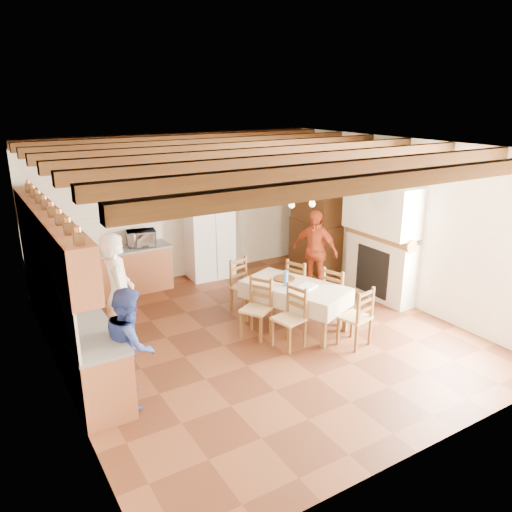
{
  "coord_description": "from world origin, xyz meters",
  "views": [
    {
      "loc": [
        -3.85,
        -6.18,
        3.72
      ],
      "look_at": [
        0.1,
        0.3,
        1.25
      ],
      "focal_mm": 35.0,
      "sensor_mm": 36.0,
      "label": 1
    }
  ],
  "objects_px": {
    "hutch": "(316,216)",
    "person_woman_red": "(315,251)",
    "chair_left_far": "(256,309)",
    "microwave": "(141,238)",
    "chair_right_near": "(338,293)",
    "dining_table": "(295,289)",
    "chair_end_far": "(245,286)",
    "chair_left_near": "(289,318)",
    "refrigerator": "(208,234)",
    "chair_end_near": "(355,316)",
    "person_woman_blue": "(131,345)",
    "person_man": "(119,295)",
    "chair_right_far": "(301,284)"
  },
  "relations": [
    {
      "from": "chair_right_near",
      "to": "chair_right_far",
      "type": "relative_size",
      "value": 1.0
    },
    {
      "from": "hutch",
      "to": "person_woman_red",
      "type": "xyz_separation_m",
      "value": [
        -0.82,
        -1.04,
        -0.39
      ]
    },
    {
      "from": "dining_table",
      "to": "chair_left_far",
      "type": "height_order",
      "value": "chair_left_far"
    },
    {
      "from": "chair_left_near",
      "to": "person_man",
      "type": "relative_size",
      "value": 0.51
    },
    {
      "from": "dining_table",
      "to": "chair_left_far",
      "type": "bearing_deg",
      "value": 177.18
    },
    {
      "from": "chair_end_near",
      "to": "person_woman_blue",
      "type": "height_order",
      "value": "person_woman_blue"
    },
    {
      "from": "dining_table",
      "to": "chair_right_far",
      "type": "relative_size",
      "value": 1.99
    },
    {
      "from": "hutch",
      "to": "chair_left_near",
      "type": "distance_m",
      "value": 3.79
    },
    {
      "from": "refrigerator",
      "to": "chair_end_near",
      "type": "xyz_separation_m",
      "value": [
        0.53,
        -3.97,
        -0.44
      ]
    },
    {
      "from": "dining_table",
      "to": "chair_right_near",
      "type": "relative_size",
      "value": 1.99
    },
    {
      "from": "dining_table",
      "to": "person_man",
      "type": "height_order",
      "value": "person_man"
    },
    {
      "from": "refrigerator",
      "to": "dining_table",
      "type": "distance_m",
      "value": 2.99
    },
    {
      "from": "microwave",
      "to": "chair_left_far",
      "type": "bearing_deg",
      "value": -61.96
    },
    {
      "from": "person_man",
      "to": "person_woman_red",
      "type": "xyz_separation_m",
      "value": [
        3.98,
        0.5,
        -0.12
      ]
    },
    {
      "from": "chair_right_far",
      "to": "person_woman_blue",
      "type": "height_order",
      "value": "person_woman_blue"
    },
    {
      "from": "chair_left_far",
      "to": "microwave",
      "type": "xyz_separation_m",
      "value": [
        -0.83,
        2.93,
        0.57
      ]
    },
    {
      "from": "chair_end_near",
      "to": "chair_end_far",
      "type": "height_order",
      "value": "same"
    },
    {
      "from": "chair_left_far",
      "to": "microwave",
      "type": "relative_size",
      "value": 1.75
    },
    {
      "from": "chair_right_near",
      "to": "chair_end_far",
      "type": "distance_m",
      "value": 1.62
    },
    {
      "from": "dining_table",
      "to": "chair_left_near",
      "type": "distance_m",
      "value": 0.74
    },
    {
      "from": "hutch",
      "to": "chair_right_near",
      "type": "relative_size",
      "value": 2.52
    },
    {
      "from": "chair_right_near",
      "to": "microwave",
      "type": "xyz_separation_m",
      "value": [
        -2.34,
        3.12,
        0.57
      ]
    },
    {
      "from": "chair_right_near",
      "to": "chair_end_far",
      "type": "height_order",
      "value": "same"
    },
    {
      "from": "chair_left_near",
      "to": "chair_right_near",
      "type": "bearing_deg",
      "value": 94.37
    },
    {
      "from": "hutch",
      "to": "chair_left_far",
      "type": "xyz_separation_m",
      "value": [
        -2.82,
        -2.13,
        -0.73
      ]
    },
    {
      "from": "hutch",
      "to": "dining_table",
      "type": "bearing_deg",
      "value": -131.25
    },
    {
      "from": "dining_table",
      "to": "person_man",
      "type": "bearing_deg",
      "value": 167.06
    },
    {
      "from": "chair_right_near",
      "to": "person_woman_red",
      "type": "height_order",
      "value": "person_woman_red"
    },
    {
      "from": "dining_table",
      "to": "chair_end_far",
      "type": "bearing_deg",
      "value": 111.39
    },
    {
      "from": "chair_end_near",
      "to": "refrigerator",
      "type": "bearing_deg",
      "value": -94.7
    },
    {
      "from": "chair_right_far",
      "to": "microwave",
      "type": "bearing_deg",
      "value": 20.08
    },
    {
      "from": "hutch",
      "to": "person_man",
      "type": "distance_m",
      "value": 5.05
    },
    {
      "from": "hutch",
      "to": "dining_table",
      "type": "height_order",
      "value": "hutch"
    },
    {
      "from": "refrigerator",
      "to": "chair_end_far",
      "type": "bearing_deg",
      "value": -93.88
    },
    {
      "from": "chair_end_far",
      "to": "chair_end_near",
      "type": "bearing_deg",
      "value": -82.58
    },
    {
      "from": "refrigerator",
      "to": "chair_left_far",
      "type": "distance_m",
      "value": 3.03
    },
    {
      "from": "person_woman_red",
      "to": "microwave",
      "type": "relative_size",
      "value": 2.99
    },
    {
      "from": "dining_table",
      "to": "refrigerator",
      "type": "bearing_deg",
      "value": 92.11
    },
    {
      "from": "chair_end_near",
      "to": "chair_end_far",
      "type": "distance_m",
      "value": 2.13
    },
    {
      "from": "chair_right_far",
      "to": "person_woman_red",
      "type": "bearing_deg",
      "value": -72.28
    },
    {
      "from": "chair_right_near",
      "to": "person_man",
      "type": "bearing_deg",
      "value": 60.01
    },
    {
      "from": "dining_table",
      "to": "hutch",
      "type": "bearing_deg",
      "value": 45.96
    },
    {
      "from": "chair_right_near",
      "to": "microwave",
      "type": "bearing_deg",
      "value": 19.48
    },
    {
      "from": "dining_table",
      "to": "person_woman_red",
      "type": "distance_m",
      "value": 1.7
    },
    {
      "from": "chair_left_far",
      "to": "microwave",
      "type": "distance_m",
      "value": 3.1
    },
    {
      "from": "hutch",
      "to": "chair_left_far",
      "type": "bearing_deg",
      "value": -140.24
    },
    {
      "from": "chair_left_far",
      "to": "chair_right_near",
      "type": "xyz_separation_m",
      "value": [
        1.52,
        -0.19,
        0.0
      ]
    },
    {
      "from": "chair_left_near",
      "to": "microwave",
      "type": "relative_size",
      "value": 1.75
    },
    {
      "from": "person_woman_red",
      "to": "microwave",
      "type": "height_order",
      "value": "person_woman_red"
    },
    {
      "from": "person_woman_red",
      "to": "chair_left_near",
      "type": "bearing_deg",
      "value": -71.23
    }
  ]
}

